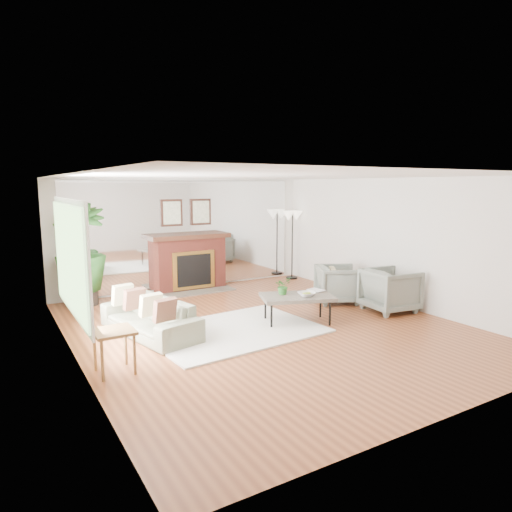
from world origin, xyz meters
TOP-DOWN VIEW (x-y plane):
  - ground at (0.00, 0.00)m, footprint 7.00×7.00m
  - wall_left at (-2.99, 0.00)m, footprint 0.02×7.00m
  - wall_right at (2.99, 0.00)m, footprint 0.02×7.00m
  - wall_back at (0.00, 3.49)m, footprint 6.00×0.02m
  - mirror_panel at (0.00, 3.47)m, footprint 5.40×0.04m
  - window_panel at (-2.96, 0.40)m, footprint 0.04×2.40m
  - fireplace at (0.00, 3.26)m, footprint 1.85×0.83m
  - area_rug at (-0.59, 0.08)m, footprint 2.86×2.15m
  - coffee_table at (0.58, -0.05)m, footprint 1.39×1.09m
  - sofa at (-1.80, 0.62)m, footprint 1.16×2.05m
  - armchair_back at (2.11, 0.66)m, footprint 1.11×1.10m
  - armchair_front at (2.53, -0.34)m, footprint 0.99×0.96m
  - side_table at (-2.65, -0.60)m, footprint 0.50×0.50m
  - potted_ficus at (-2.37, 3.10)m, footprint 1.17×1.17m
  - floor_lamp at (2.70, 3.10)m, footprint 0.56×0.31m
  - tabletop_plant at (0.41, 0.14)m, footprint 0.32×0.30m
  - fruit_bowl at (0.68, -0.19)m, footprint 0.32×0.32m
  - book at (0.97, 0.03)m, footprint 0.25×0.32m

SIDE VIEW (x-z plane):
  - ground at x=0.00m, z-range 0.00..0.00m
  - area_rug at x=-0.59m, z-range 0.00..0.03m
  - sofa at x=-1.80m, z-range 0.00..0.56m
  - armchair_back at x=2.11m, z-range 0.00..0.76m
  - armchair_front at x=2.53m, z-range 0.00..0.81m
  - coffee_table at x=0.58m, z-range 0.20..0.69m
  - side_table at x=-2.65m, z-range 0.19..0.75m
  - book at x=0.97m, z-range 0.49..0.51m
  - fruit_bowl at x=0.68m, z-range 0.49..0.56m
  - tabletop_plant at x=0.41m, z-range 0.49..0.79m
  - fireplace at x=0.00m, z-range -0.37..1.68m
  - potted_ficus at x=-2.37m, z-range 0.07..2.08m
  - wall_left at x=-2.99m, z-range 0.00..2.50m
  - wall_right at x=2.99m, z-range 0.00..2.50m
  - wall_back at x=0.00m, z-range 0.00..2.50m
  - mirror_panel at x=0.00m, z-range 0.05..2.45m
  - window_panel at x=-2.96m, z-range 0.60..2.10m
  - floor_lamp at x=2.70m, z-range 0.61..2.33m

